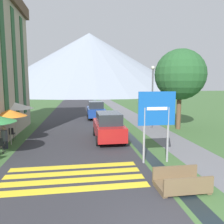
# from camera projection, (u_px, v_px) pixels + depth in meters

# --- Properties ---
(ground_plane) EXTENTS (160.00, 160.00, 0.00)m
(ground_plane) POSITION_uv_depth(u_px,v_px,m) (99.00, 116.00, 24.80)
(ground_plane) COLOR #3D6033
(road) EXTENTS (6.40, 60.00, 0.01)m
(road) POSITION_uv_depth(u_px,v_px,m) (78.00, 107.00, 34.24)
(road) COLOR #2D2D33
(road) RESTS_ON ground_plane
(footpath) EXTENTS (2.20, 60.00, 0.01)m
(footpath) POSITION_uv_depth(u_px,v_px,m) (116.00, 106.00, 35.14)
(footpath) COLOR slate
(footpath) RESTS_ON ground_plane
(drainage_channel) EXTENTS (0.60, 60.00, 0.00)m
(drainage_channel) POSITION_uv_depth(u_px,v_px,m) (101.00, 107.00, 34.78)
(drainage_channel) COLOR black
(drainage_channel) RESTS_ON ground_plane
(crosswalk_marking) EXTENTS (5.44, 2.54, 0.01)m
(crosswalk_marking) POSITION_uv_depth(u_px,v_px,m) (74.00, 177.00, 8.57)
(crosswalk_marking) COLOR yellow
(crosswalk_marking) RESTS_ON ground_plane
(mountain_distant) EXTENTS (78.23, 78.23, 23.30)m
(mountain_distant) POSITION_uv_depth(u_px,v_px,m) (90.00, 63.00, 86.66)
(mountain_distant) COLOR gray
(mountain_distant) RESTS_ON ground_plane
(road_sign) EXTENTS (1.73, 0.11, 3.29)m
(road_sign) POSITION_uv_depth(u_px,v_px,m) (157.00, 116.00, 9.88)
(road_sign) COLOR gray
(road_sign) RESTS_ON ground_plane
(footbridge) EXTENTS (1.70, 1.10, 0.65)m
(footbridge) POSITION_uv_depth(u_px,v_px,m) (181.00, 183.00, 7.52)
(footbridge) COLOR brown
(footbridge) RESTS_ON ground_plane
(parked_car_near) EXTENTS (1.79, 4.21, 1.82)m
(parked_car_near) POSITION_uv_depth(u_px,v_px,m) (108.00, 126.00, 14.05)
(parked_car_near) COLOR #A31919
(parked_car_near) RESTS_ON ground_plane
(parked_car_far) EXTENTS (1.80, 3.85, 1.82)m
(parked_car_far) POSITION_uv_depth(u_px,v_px,m) (96.00, 110.00, 22.85)
(parked_car_far) COLOR navy
(parked_car_far) RESTS_ON ground_plane
(cafe_chair_near_left) EXTENTS (0.40, 0.40, 0.85)m
(cafe_chair_near_left) POSITION_uv_depth(u_px,v_px,m) (0.00, 144.00, 11.34)
(cafe_chair_near_left) COLOR #232328
(cafe_chair_near_left) RESTS_ON ground_plane
(cafe_chair_far_right) EXTENTS (0.40, 0.40, 0.85)m
(cafe_chair_far_right) POSITION_uv_depth(u_px,v_px,m) (11.00, 133.00, 13.93)
(cafe_chair_far_right) COLOR #232328
(cafe_chair_far_right) RESTS_ON ground_plane
(cafe_umbrella_middle_orange) EXTENTS (1.97, 1.97, 2.14)m
(cafe_umbrella_middle_orange) POSITION_uv_depth(u_px,v_px,m) (9.00, 113.00, 12.83)
(cafe_umbrella_middle_orange) COLOR #B7B2A8
(cafe_umbrella_middle_orange) RESTS_ON ground_plane
(cafe_umbrella_rear_white) EXTENTS (2.46, 2.46, 2.35)m
(cafe_umbrella_rear_white) POSITION_uv_depth(u_px,v_px,m) (15.00, 106.00, 15.16)
(cafe_umbrella_rear_white) COLOR #B7B2A8
(cafe_umbrella_rear_white) RESTS_ON ground_plane
(person_seated_near) EXTENTS (0.32, 0.32, 1.28)m
(person_seated_near) POSITION_uv_depth(u_px,v_px,m) (4.00, 137.00, 12.18)
(person_seated_near) COLOR #282833
(person_seated_near) RESTS_ON ground_plane
(streetlamp) EXTENTS (0.28, 0.28, 5.04)m
(streetlamp) POSITION_uv_depth(u_px,v_px,m) (152.00, 92.00, 17.54)
(streetlamp) COLOR #515156
(streetlamp) RESTS_ON ground_plane
(tree_by_path) EXTENTS (3.97, 3.97, 6.34)m
(tree_by_path) POSITION_uv_depth(u_px,v_px,m) (180.00, 75.00, 17.12)
(tree_by_path) COLOR brown
(tree_by_path) RESTS_ON ground_plane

